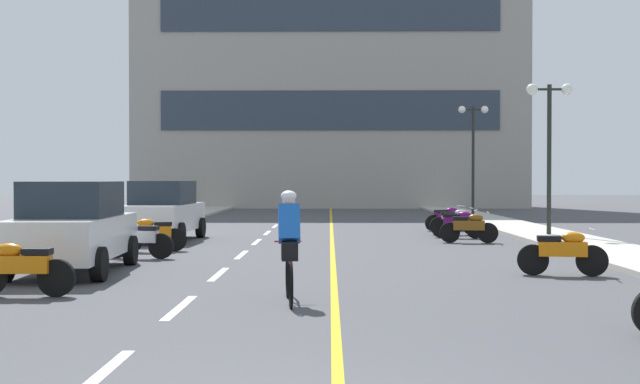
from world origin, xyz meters
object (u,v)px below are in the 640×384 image
street_lamp_far (473,136)px  cyclist_rider (289,244)px  motorcycle_6 (459,223)px  parked_car_mid (163,211)px  motorcycle_8 (447,218)px  motorcycle_4 (153,234)px  parked_car_near (73,227)px  motorcycle_2 (563,251)px  motorcycle_3 (138,238)px  motorcycle_7 (455,221)px  motorcycle_1 (21,267)px  street_lamp_mid (549,123)px  motorcycle_5 (469,227)px

street_lamp_far → cyclist_rider: bearing=-106.0°
street_lamp_far → motorcycle_6: street_lamp_far is taller
parked_car_mid → motorcycle_8: size_ratio=2.59×
motorcycle_4 → motorcycle_6: (8.63, 4.83, 0.00)m
parked_car_near → parked_car_mid: bearing=89.6°
motorcycle_2 → motorcycle_6: (-0.41, 9.76, 0.00)m
cyclist_rider → motorcycle_3: bearing=120.7°
motorcycle_8 → cyclist_rider: bearing=-106.4°
parked_car_near → motorcycle_7: bearing=49.3°
parked_car_mid → motorcycle_8: parked_car_mid is taller
motorcycle_4 → motorcycle_8: size_ratio=1.01×
street_lamp_far → motorcycle_1: size_ratio=3.13×
motorcycle_3 → motorcycle_4: 1.70m
motorcycle_6 → cyclist_rider: 13.91m
motorcycle_3 → cyclist_rider: (3.89, -6.55, 0.41)m
street_lamp_mid → motorcycle_6: street_lamp_mid is taller
motorcycle_6 → motorcycle_8: (0.17, 3.51, 0.00)m
motorcycle_7 → motorcycle_4: bearing=-144.3°
motorcycle_1 → motorcycle_6: bearing=54.5°
street_lamp_far → cyclist_rider: 27.63m
parked_car_near → motorcycle_3: bearing=78.0°
motorcycle_1 → motorcycle_5: (8.97, 10.71, 0.00)m
street_lamp_far → motorcycle_2: bearing=-96.1°
street_lamp_far → motorcycle_5: 15.85m
street_lamp_mid → motorcycle_5: bearing=-145.4°
motorcycle_5 → cyclist_rider: cyclist_rider is taller
motorcycle_3 → motorcycle_2: bearing=-19.7°
street_lamp_mid → motorcycle_7: 4.42m
street_lamp_mid → parked_car_mid: size_ratio=1.12×
motorcycle_1 → motorcycle_2: size_ratio=1.00×
street_lamp_far → motorcycle_5: (-2.88, -15.19, -3.52)m
motorcycle_1 → motorcycle_6: size_ratio=1.04×
motorcycle_5 → cyclist_rider: size_ratio=0.96×
motorcycle_5 → motorcycle_7: same height
street_lamp_mid → parked_car_mid: street_lamp_mid is taller
parked_car_near → motorcycle_4: size_ratio=2.56×
parked_car_mid → motorcycle_5: parked_car_mid is taller
parked_car_mid → motorcycle_6: 9.23m
motorcycle_6 → parked_car_mid: bearing=-172.7°
street_lamp_mid → parked_car_near: size_ratio=1.12×
parked_car_near → motorcycle_6: size_ratio=2.61×
motorcycle_6 → street_lamp_far: bearing=77.8°
street_lamp_far → motorcycle_8: size_ratio=3.22×
parked_car_near → motorcycle_4: 4.60m
street_lamp_far → parked_car_mid: 19.07m
motorcycle_2 → motorcycle_3: bearing=160.3°
street_lamp_mid → parked_car_near: (-12.08, -9.48, -2.74)m
motorcycle_6 → parked_car_near: bearing=-134.4°
motorcycle_5 → motorcycle_6: (-0.00, 1.88, 0.00)m
street_lamp_far → motorcycle_7: street_lamp_far is taller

